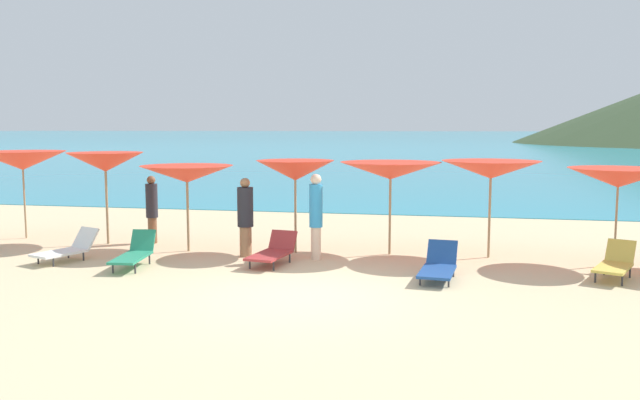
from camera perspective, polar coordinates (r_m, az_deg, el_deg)
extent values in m
cube|color=beige|center=(21.08, 4.55, -1.87)|extent=(50.00, 100.00, 0.30)
cube|color=teal|center=(241.23, 10.94, 5.63)|extent=(650.00, 440.00, 0.02)
cylinder|color=#9E7F59|center=(18.47, -24.57, 0.22)|extent=(0.05, 0.05, 2.15)
cone|color=red|center=(18.40, -24.70, 3.17)|extent=(2.25, 2.25, 0.49)
sphere|color=#9E7F59|center=(18.39, -24.73, 3.64)|extent=(0.07, 0.07, 0.07)
cylinder|color=#9E7F59|center=(16.82, -18.25, -0.07)|extent=(0.06, 0.06, 2.15)
cone|color=red|center=(16.74, -18.37, 3.19)|extent=(1.94, 1.94, 0.47)
sphere|color=#9E7F59|center=(16.73, -18.38, 3.69)|extent=(0.07, 0.07, 0.07)
cylinder|color=#9E7F59|center=(15.38, -11.56, -0.93)|extent=(0.06, 0.06, 1.91)
cone|color=red|center=(15.29, -11.63, 2.25)|extent=(2.32, 2.32, 0.39)
sphere|color=#9E7F59|center=(15.28, -11.64, 2.73)|extent=(0.07, 0.07, 0.07)
cylinder|color=#9E7F59|center=(14.88, -2.18, -0.82)|extent=(0.05, 0.05, 2.02)
cone|color=red|center=(14.79, -2.19, 2.62)|extent=(1.94, 1.94, 0.46)
sphere|color=#9E7F59|center=(14.78, -2.19, 3.18)|extent=(0.07, 0.07, 0.07)
cylinder|color=#9E7F59|center=(14.76, 6.18, -0.93)|extent=(0.06, 0.06, 2.01)
cone|color=red|center=(14.67, 6.22, 2.58)|extent=(2.28, 2.28, 0.39)
sphere|color=#9E7F59|center=(14.66, 6.22, 3.08)|extent=(0.07, 0.07, 0.07)
cylinder|color=#9E7F59|center=(14.80, 14.69, -1.00)|extent=(0.05, 0.05, 2.06)
cone|color=red|center=(14.71, 14.80, 2.60)|extent=(2.25, 2.25, 0.39)
sphere|color=#9E7F59|center=(14.70, 14.81, 3.10)|extent=(0.07, 0.07, 0.07)
cylinder|color=#9E7F59|center=(14.85, 24.60, -1.57)|extent=(0.05, 0.05, 1.94)
cone|color=red|center=(14.76, 24.76, 1.78)|extent=(2.16, 2.16, 0.40)
sphere|color=#9E7F59|center=(14.75, 24.78, 2.29)|extent=(0.07, 0.07, 0.07)
cube|color=#268C66|center=(13.83, -16.29, -4.89)|extent=(0.70, 1.33, 0.05)
cube|color=#268C66|center=(14.49, -15.31, -3.47)|extent=(0.54, 0.37, 0.46)
cylinder|color=#333338|center=(13.56, -17.76, -5.72)|extent=(0.04, 0.04, 0.21)
cylinder|color=#333338|center=(13.40, -15.95, -5.80)|extent=(0.04, 0.04, 0.21)
cylinder|color=#333338|center=(14.37, -16.48, -5.00)|extent=(0.04, 0.04, 0.21)
cylinder|color=#333338|center=(14.22, -14.77, -5.06)|extent=(0.04, 0.04, 0.21)
cube|color=#1E478C|center=(12.43, 10.26, -6.21)|extent=(0.73, 1.28, 0.05)
cube|color=#1E478C|center=(13.13, 10.69, -4.56)|extent=(0.61, 0.41, 0.47)
cylinder|color=#333338|center=(12.11, 8.79, -7.04)|extent=(0.04, 0.04, 0.16)
cylinder|color=#333338|center=(12.05, 11.25, -7.16)|extent=(0.04, 0.04, 0.16)
cylinder|color=#333338|center=(12.93, 9.36, -6.18)|extent=(0.04, 0.04, 0.16)
cylinder|color=#333338|center=(12.88, 11.66, -6.28)|extent=(0.04, 0.04, 0.16)
cube|color=#A53333|center=(13.59, -4.48, -4.87)|extent=(0.79, 1.30, 0.05)
cube|color=#A53333|center=(14.20, -3.28, -3.56)|extent=(0.63, 0.35, 0.42)
cylinder|color=#333338|center=(13.38, -6.20, -5.62)|extent=(0.04, 0.04, 0.20)
cylinder|color=#333338|center=(13.16, -4.11, -5.80)|extent=(0.04, 0.04, 0.20)
cylinder|color=#333338|center=(14.14, -4.68, -4.95)|extent=(0.04, 0.04, 0.20)
cylinder|color=#333338|center=(13.93, -2.68, -5.11)|extent=(0.04, 0.04, 0.20)
cube|color=#D8BF4C|center=(13.47, 24.36, -5.45)|extent=(0.95, 1.25, 0.05)
cube|color=#D8BF4C|center=(14.10, 24.92, -4.11)|extent=(0.60, 0.49, 0.44)
cylinder|color=#333338|center=(13.20, 23.05, -6.22)|extent=(0.04, 0.04, 0.22)
cylinder|color=#333338|center=(13.12, 25.05, -6.39)|extent=(0.04, 0.04, 0.22)
cylinder|color=#333338|center=(13.96, 23.72, -5.59)|extent=(0.04, 0.04, 0.22)
cylinder|color=#333338|center=(13.88, 25.61, -5.74)|extent=(0.04, 0.04, 0.22)
cube|color=white|center=(14.97, -21.98, -4.34)|extent=(0.95, 1.21, 0.05)
cube|color=white|center=(15.33, -19.94, -3.19)|extent=(0.66, 0.53, 0.46)
cylinder|color=#333338|center=(15.02, -23.54, -4.83)|extent=(0.04, 0.04, 0.18)
cylinder|color=#333338|center=(14.60, -22.40, -5.09)|extent=(0.04, 0.04, 0.18)
cylinder|color=#333338|center=(15.43, -21.25, -4.44)|extent=(0.04, 0.04, 0.18)
cylinder|color=#333338|center=(15.03, -20.09, -4.68)|extent=(0.04, 0.04, 0.18)
cylinder|color=brown|center=(16.73, -14.52, -2.59)|extent=(0.22, 0.22, 0.65)
cylinder|color=#26262D|center=(16.64, -14.59, -0.06)|extent=(0.29, 0.29, 0.84)
sphere|color=brown|center=(16.59, -14.64, 1.71)|extent=(0.21, 0.21, 0.21)
cylinder|color=beige|center=(14.20, -0.36, -3.82)|extent=(0.22, 0.22, 0.72)
cylinder|color=#3399D8|center=(14.07, -0.36, -0.50)|extent=(0.29, 0.29, 0.94)
sphere|color=beige|center=(14.02, -0.36, 1.82)|extent=(0.23, 0.23, 0.23)
cylinder|color=#A3704C|center=(14.64, -6.55, -3.64)|extent=(0.27, 0.27, 0.68)
cylinder|color=#26262D|center=(14.52, -6.59, -0.61)|extent=(0.36, 0.36, 0.88)
sphere|color=#A3704C|center=(14.47, -6.62, 1.51)|extent=(0.22, 0.22, 0.22)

